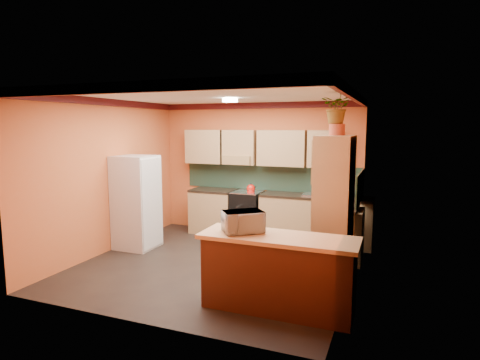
{
  "coord_description": "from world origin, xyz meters",
  "views": [
    {
      "loc": [
        2.64,
        -5.7,
        2.23
      ],
      "look_at": [
        0.24,
        0.45,
        1.34
      ],
      "focal_mm": 30.0,
      "sensor_mm": 36.0,
      "label": 1
    }
  ],
  "objects_px": {
    "fridge": "(136,202)",
    "microwave": "(243,222)",
    "base_cabinets_back": "(277,217)",
    "pantry": "(334,209)",
    "breakfast_bar": "(278,275)",
    "stove": "(247,214)"
  },
  "relations": [
    {
      "from": "pantry",
      "to": "breakfast_bar",
      "type": "distance_m",
      "value": 1.44
    },
    {
      "from": "stove",
      "to": "breakfast_bar",
      "type": "relative_size",
      "value": 0.51
    },
    {
      "from": "stove",
      "to": "base_cabinets_back",
      "type": "bearing_deg",
      "value": 0.0
    },
    {
      "from": "pantry",
      "to": "breakfast_bar",
      "type": "bearing_deg",
      "value": -111.28
    },
    {
      "from": "stove",
      "to": "pantry",
      "type": "distance_m",
      "value": 2.73
    },
    {
      "from": "base_cabinets_back",
      "to": "fridge",
      "type": "bearing_deg",
      "value": -146.52
    },
    {
      "from": "fridge",
      "to": "base_cabinets_back",
      "type": "bearing_deg",
      "value": 33.48
    },
    {
      "from": "base_cabinets_back",
      "to": "pantry",
      "type": "relative_size",
      "value": 1.74
    },
    {
      "from": "base_cabinets_back",
      "to": "pantry",
      "type": "height_order",
      "value": "pantry"
    },
    {
      "from": "microwave",
      "to": "base_cabinets_back",
      "type": "bearing_deg",
      "value": 59.18
    },
    {
      "from": "microwave",
      "to": "fridge",
      "type": "bearing_deg",
      "value": 111.31
    },
    {
      "from": "pantry",
      "to": "microwave",
      "type": "relative_size",
      "value": 4.37
    },
    {
      "from": "stove",
      "to": "breakfast_bar",
      "type": "xyz_separation_m",
      "value": [
        1.51,
        -3.0,
        -0.02
      ]
    },
    {
      "from": "stove",
      "to": "fridge",
      "type": "bearing_deg",
      "value": -137.47
    },
    {
      "from": "fridge",
      "to": "microwave",
      "type": "xyz_separation_m",
      "value": [
        2.67,
        -1.52,
        0.21
      ]
    },
    {
      "from": "stove",
      "to": "pantry",
      "type": "bearing_deg",
      "value": -41.95
    },
    {
      "from": "base_cabinets_back",
      "to": "breakfast_bar",
      "type": "relative_size",
      "value": 2.03
    },
    {
      "from": "fridge",
      "to": "microwave",
      "type": "distance_m",
      "value": 3.08
    },
    {
      "from": "base_cabinets_back",
      "to": "microwave",
      "type": "height_order",
      "value": "microwave"
    },
    {
      "from": "breakfast_bar",
      "to": "pantry",
      "type": "bearing_deg",
      "value": 68.72
    },
    {
      "from": "fridge",
      "to": "microwave",
      "type": "relative_size",
      "value": 3.54
    },
    {
      "from": "pantry",
      "to": "base_cabinets_back",
      "type": "bearing_deg",
      "value": 127.32
    }
  ]
}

